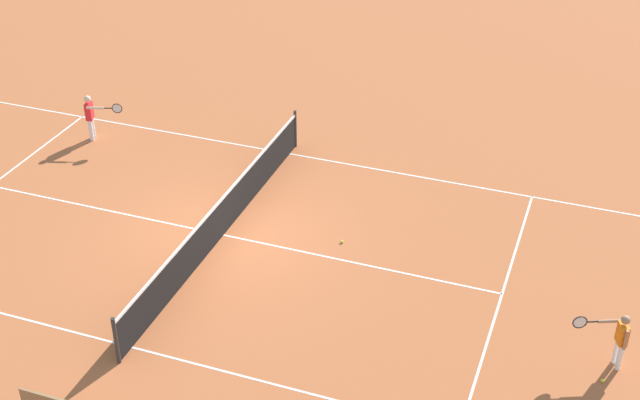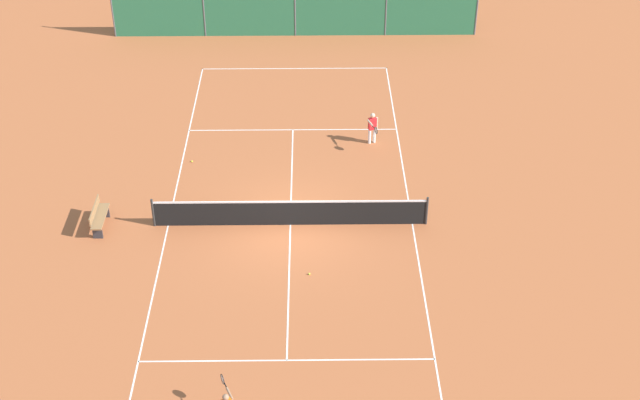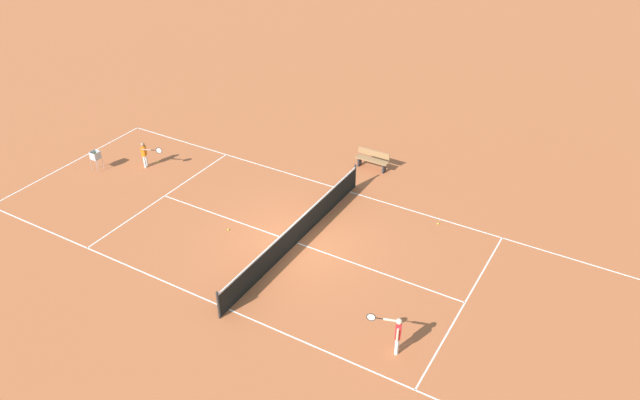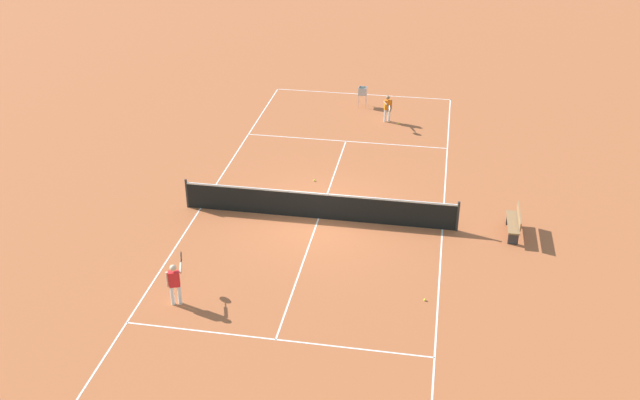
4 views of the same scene
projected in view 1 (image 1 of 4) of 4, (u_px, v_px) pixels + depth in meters
name	position (u px, v px, depth m)	size (l,w,h in m)	color
ground_plane	(223.00, 235.00, 20.37)	(600.00, 600.00, 0.00)	#B25B33
court_line_markings	(223.00, 235.00, 20.37)	(8.25, 23.85, 0.01)	white
tennis_net	(222.00, 217.00, 20.11)	(9.18, 0.08, 1.06)	#2D2D2D
player_far_service	(619.00, 337.00, 16.31)	(0.40, 1.03, 1.18)	white
player_far_baseline	(91.00, 114.00, 23.97)	(0.42, 1.10, 1.29)	white
tennis_ball_service_box	(342.00, 242.00, 20.09)	(0.07, 0.07, 0.07)	#CCE033
tennis_ball_by_net_left	(602.00, 381.00, 16.28)	(0.07, 0.07, 0.07)	#CCE033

